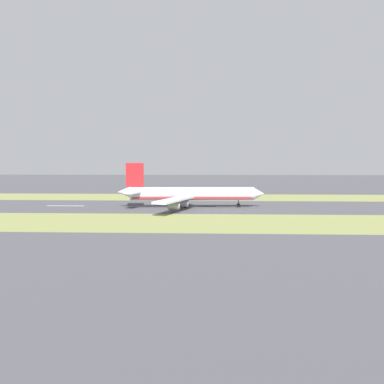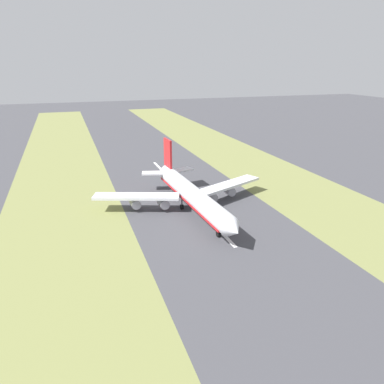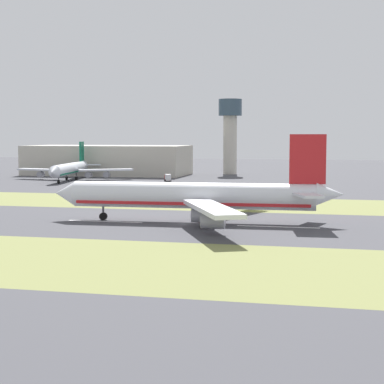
{
  "view_description": "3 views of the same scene",
  "coord_description": "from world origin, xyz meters",
  "px_view_note": "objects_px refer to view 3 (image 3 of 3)",
  "views": [
    {
      "loc": [
        172.63,
        5.86,
        21.04
      ],
      "look_at": [
        2.99,
        -1.26,
        7.0
      ],
      "focal_mm": 35.0,
      "sensor_mm": 36.0,
      "label": 1
    },
    {
      "loc": [
        41.1,
        111.46,
        48.32
      ],
      "look_at": [
        2.99,
        -1.26,
        7.0
      ],
      "focal_mm": 35.0,
      "sensor_mm": 36.0,
      "label": 2
    },
    {
      "loc": [
        -139.58,
        -33.85,
        19.87
      ],
      "look_at": [
        2.99,
        -1.26,
        7.0
      ],
      "focal_mm": 60.0,
      "sensor_mm": 36.0,
      "label": 3
    }
  ],
  "objects_px": {
    "service_truck": "(168,177)",
    "terminal_building": "(108,160)",
    "control_tower": "(230,128)",
    "airplane_main_jet": "(200,196)",
    "airplane_parked_apron": "(71,169)"
  },
  "relations": [
    {
      "from": "airplane_main_jet",
      "to": "airplane_parked_apron",
      "type": "bearing_deg",
      "value": 34.74
    },
    {
      "from": "terminal_building",
      "to": "control_tower",
      "type": "distance_m",
      "value": 64.95
    },
    {
      "from": "airplane_main_jet",
      "to": "terminal_building",
      "type": "relative_size",
      "value": 0.83
    },
    {
      "from": "airplane_main_jet",
      "to": "control_tower",
      "type": "relative_size",
      "value": 1.74
    },
    {
      "from": "airplane_main_jet",
      "to": "airplane_parked_apron",
      "type": "height_order",
      "value": "airplane_main_jet"
    },
    {
      "from": "airplane_main_jet",
      "to": "terminal_building",
      "type": "bearing_deg",
      "value": 26.77
    },
    {
      "from": "control_tower",
      "to": "service_truck",
      "type": "relative_size",
      "value": 6.04
    },
    {
      "from": "airplane_main_jet",
      "to": "service_truck",
      "type": "bearing_deg",
      "value": 18.23
    },
    {
      "from": "service_truck",
      "to": "terminal_building",
      "type": "bearing_deg",
      "value": 46.96
    },
    {
      "from": "terminal_building",
      "to": "service_truck",
      "type": "bearing_deg",
      "value": -133.04
    },
    {
      "from": "airplane_main_jet",
      "to": "airplane_parked_apron",
      "type": "relative_size",
      "value": 1.18
    },
    {
      "from": "control_tower",
      "to": "airplane_main_jet",
      "type": "bearing_deg",
      "value": -172.59
    },
    {
      "from": "service_truck",
      "to": "airplane_parked_apron",
      "type": "bearing_deg",
      "value": 95.18
    },
    {
      "from": "control_tower",
      "to": "service_truck",
      "type": "distance_m",
      "value": 64.45
    },
    {
      "from": "service_truck",
      "to": "airplane_main_jet",
      "type": "bearing_deg",
      "value": -161.77
    }
  ]
}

